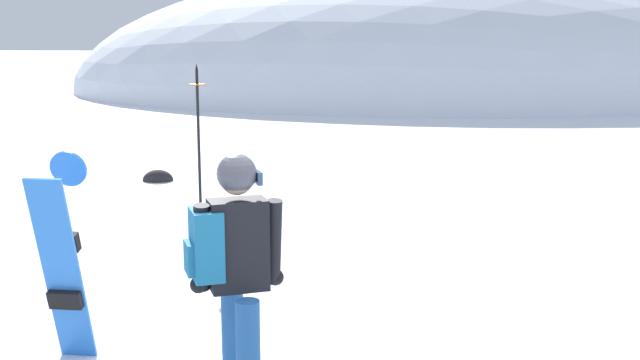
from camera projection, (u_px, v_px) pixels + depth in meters
The scene contains 5 objects.
ridge_peak_main at pixel (415, 88), 38.18m from camera, with size 33.36×30.02×11.45m.
snowboarder_main at pixel (234, 278), 4.82m from camera, with size 0.94×1.69×1.71m.
spare_snowboard at pixel (63, 260), 5.58m from camera, with size 0.28×0.47×1.60m.
piste_marker_near at pixel (199, 136), 9.62m from camera, with size 0.20×0.20×2.11m.
rock_mid at pixel (158, 181), 13.17m from camera, with size 0.53×0.45×0.37m.
Camera 1 is at (0.83, -4.89, 2.41)m, focal length 42.82 mm.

